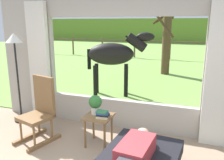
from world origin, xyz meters
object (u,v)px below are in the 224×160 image
at_px(horse, 114,55).
at_px(book_stack, 102,114).
at_px(potted_plant, 95,103).
at_px(pasture_tree, 166,36).
at_px(rocking_chair, 40,110).
at_px(reclining_person, 132,159).
at_px(side_table, 99,121).
at_px(floor_lamp_left, 15,51).

bearing_deg(horse, book_stack, -0.86).
bearing_deg(horse, potted_plant, -3.76).
bearing_deg(book_stack, pasture_tree, 87.69).
distance_m(rocking_chair, potted_plant, 0.98).
xyz_separation_m(rocking_chair, book_stack, (1.12, 0.09, 0.03)).
distance_m(rocking_chair, pasture_tree, 6.35).
bearing_deg(pasture_tree, reclining_person, -85.96).
xyz_separation_m(side_table, horse, (-0.66, 2.69, 0.73)).
distance_m(reclining_person, horse, 4.07).
relative_size(side_table, potted_plant, 1.63).
xyz_separation_m(floor_lamp_left, pasture_tree, (2.24, 5.60, 0.04)).
bearing_deg(reclining_person, rocking_chair, 159.78).
bearing_deg(floor_lamp_left, reclining_person, -27.35).
bearing_deg(rocking_chair, pasture_tree, 93.55).
bearing_deg(rocking_chair, floor_lamp_left, 165.25).
bearing_deg(side_table, horse, 103.78).
distance_m(rocking_chair, book_stack, 1.12).
xyz_separation_m(reclining_person, side_table, (-0.83, 1.04, -0.10)).
bearing_deg(side_table, pasture_tree, 86.77).
height_order(rocking_chair, floor_lamp_left, floor_lamp_left).
height_order(reclining_person, pasture_tree, pasture_tree).
height_order(reclining_person, potted_plant, potted_plant).
relative_size(book_stack, floor_lamp_left, 0.12).
distance_m(potted_plant, floor_lamp_left, 2.00).
xyz_separation_m(reclining_person, floor_lamp_left, (-2.74, 1.42, 0.93)).
height_order(side_table, book_stack, book_stack).
bearing_deg(pasture_tree, rocking_chair, -102.51).
bearing_deg(floor_lamp_left, horse, 61.69).
bearing_deg(book_stack, rocking_chair, -175.38).
distance_m(reclining_person, book_stack, 1.23).
distance_m(book_stack, floor_lamp_left, 2.23).
xyz_separation_m(rocking_chair, pasture_tree, (1.36, 6.13, 0.95)).
relative_size(rocking_chair, horse, 0.62).
bearing_deg(book_stack, floor_lamp_left, 167.70).
distance_m(horse, pasture_tree, 3.46).
relative_size(reclining_person, horse, 0.79).
bearing_deg(horse, rocking_chair, -23.49).
relative_size(potted_plant, book_stack, 1.52).
xyz_separation_m(side_table, potted_plant, (-0.08, 0.06, 0.28)).
xyz_separation_m(rocking_chair, floor_lamp_left, (-0.88, 0.53, 0.91)).
bearing_deg(potted_plant, book_stack, -35.23).
distance_m(potted_plant, pasture_tree, 5.98).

